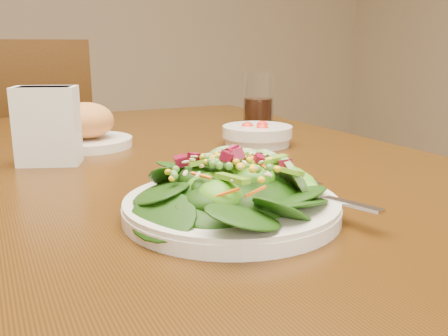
{
  "coord_description": "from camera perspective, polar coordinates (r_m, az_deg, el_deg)",
  "views": [
    {
      "loc": [
        -0.31,
        -0.81,
        0.95
      ],
      "look_at": [
        -0.05,
        -0.28,
        0.81
      ],
      "focal_mm": 40.0,
      "sensor_mm": 36.0,
      "label": 1
    }
  ],
  "objects": [
    {
      "name": "chair_far",
      "position": [
        1.95,
        -21.39,
        -0.03
      ],
      "size": [
        0.45,
        0.46,
        0.96
      ],
      "rotation": [
        0.0,
        0.0,
        3.15
      ],
      "color": "#3E230B",
      "rests_on": "ground_plane"
    },
    {
      "name": "napkin_holder",
      "position": [
        0.89,
        -19.55,
        4.78
      ],
      "size": [
        0.12,
        0.09,
        0.13
      ],
      "rotation": [
        0.0,
        0.0,
        -0.38
      ],
      "color": "white",
      "rests_on": "dining_table"
    },
    {
      "name": "tomato_bowl",
      "position": [
        1.02,
        3.82,
        3.8
      ],
      "size": [
        0.14,
        0.14,
        0.05
      ],
      "color": "silver",
      "rests_on": "dining_table"
    },
    {
      "name": "salad_plate",
      "position": [
        0.59,
        1.65,
        -2.93
      ],
      "size": [
        0.26,
        0.26,
        0.07
      ],
      "rotation": [
        0.0,
        0.0,
        0.07
      ],
      "color": "silver",
      "rests_on": "dining_table"
    },
    {
      "name": "drinking_glass",
      "position": [
        1.27,
        3.94,
        7.52
      ],
      "size": [
        0.08,
        0.08,
        0.13
      ],
      "color": "silver",
      "rests_on": "dining_table"
    },
    {
      "name": "bread_plate",
      "position": [
        1.03,
        -15.44,
        4.32
      ],
      "size": [
        0.18,
        0.18,
        0.09
      ],
      "color": "silver",
      "rests_on": "dining_table"
    },
    {
      "name": "dining_table",
      "position": [
        0.91,
        -4.97,
        -5.31
      ],
      "size": [
        0.9,
        1.4,
        0.75
      ],
      "color": "#43240A",
      "rests_on": "ground_plane"
    }
  ]
}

